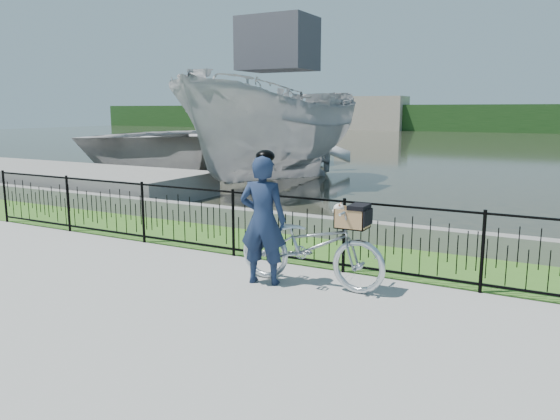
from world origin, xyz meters
The scene contains 12 objects.
ground centered at (0.00, 0.00, 0.00)m, with size 120.00×120.00×0.00m, color gray.
grass_strip centered at (0.00, 2.60, 0.00)m, with size 60.00×2.00×0.01m, color #37641F.
water centered at (0.00, 33.00, 0.00)m, with size 120.00×120.00×0.00m, color #28291E.
quay_wall centered at (0.00, 3.60, 0.20)m, with size 60.00×0.30×0.40m, color slate.
fence centered at (0.00, 1.60, 0.58)m, with size 14.00×0.06×1.15m, color black, non-canonical shape.
far_treeline centered at (0.00, 60.00, 1.50)m, with size 120.00×6.00×3.00m, color #21451A.
far_building_left centered at (-18.00, 58.00, 2.00)m, with size 8.00×4.00×4.00m, color #AB9D89.
dock centered at (-10.00, 5.50, 0.35)m, with size 10.00×3.00×0.70m, color slate.
bicycle_rig centered at (0.83, 0.81, 0.59)m, with size 2.20×0.77×1.24m.
cyclist centered at (0.18, 0.57, 0.94)m, with size 0.75×0.58×1.91m.
boat_near centered at (-4.35, 9.30, 1.86)m, with size 3.75×9.04×5.24m.
boat_far centered at (-9.28, 12.65, 1.23)m, with size 11.69×13.92×2.47m.
Camera 1 is at (3.98, -5.95, 2.46)m, focal length 35.00 mm.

